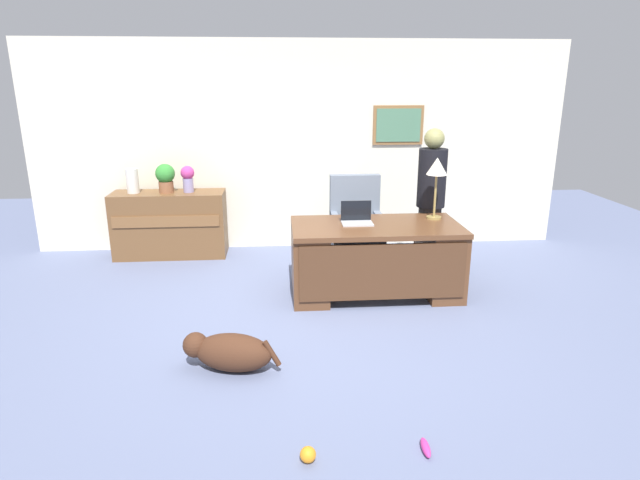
# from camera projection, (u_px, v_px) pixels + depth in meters

# --- Properties ---
(ground_plane) EXTENTS (12.00, 12.00, 0.00)m
(ground_plane) POSITION_uv_depth(u_px,v_px,m) (315.00, 327.00, 4.91)
(ground_plane) COLOR slate
(back_wall) EXTENTS (7.00, 0.16, 2.70)m
(back_wall) POSITION_uv_depth(u_px,v_px,m) (301.00, 147.00, 7.00)
(back_wall) COLOR beige
(back_wall) RESTS_ON ground_plane
(desk) EXTENTS (1.75, 0.90, 0.76)m
(desk) POSITION_uv_depth(u_px,v_px,m) (376.00, 257.00, 5.55)
(desk) COLOR brown
(desk) RESTS_ON ground_plane
(credenza) EXTENTS (1.41, 0.50, 0.84)m
(credenza) POSITION_uv_depth(u_px,v_px,m) (170.00, 224.00, 6.81)
(credenza) COLOR brown
(credenza) RESTS_ON ground_plane
(armchair) EXTENTS (0.60, 0.59, 1.11)m
(armchair) POSITION_uv_depth(u_px,v_px,m) (356.00, 228.00, 6.34)
(armchair) COLOR slate
(armchair) RESTS_ON ground_plane
(person_standing) EXTENTS (0.32, 0.32, 1.69)m
(person_standing) POSITION_uv_depth(u_px,v_px,m) (431.00, 201.00, 6.05)
(person_standing) COLOR #262323
(person_standing) RESTS_ON ground_plane
(dog_lying) EXTENTS (0.78, 0.44, 0.30)m
(dog_lying) POSITION_uv_depth(u_px,v_px,m) (229.00, 352.00, 4.15)
(dog_lying) COLOR #472819
(dog_lying) RESTS_ON ground_plane
(laptop) EXTENTS (0.32, 0.22, 0.22)m
(laptop) POSITION_uv_depth(u_px,v_px,m) (357.00, 218.00, 5.53)
(laptop) COLOR #B2B5BA
(laptop) RESTS_ON desk
(desk_lamp) EXTENTS (0.22, 0.22, 0.66)m
(desk_lamp) POSITION_uv_depth(u_px,v_px,m) (437.00, 170.00, 5.57)
(desk_lamp) COLOR #9E8447
(desk_lamp) RESTS_ON desk
(vase_with_flowers) EXTENTS (0.17, 0.17, 0.33)m
(vase_with_flowers) POSITION_uv_depth(u_px,v_px,m) (188.00, 177.00, 6.65)
(vase_with_flowers) COLOR #9288B5
(vase_with_flowers) RESTS_ON credenza
(vase_empty) EXTENTS (0.15, 0.15, 0.30)m
(vase_empty) POSITION_uv_depth(u_px,v_px,m) (132.00, 181.00, 6.61)
(vase_empty) COLOR silver
(vase_empty) RESTS_ON credenza
(potted_plant) EXTENTS (0.24, 0.24, 0.36)m
(potted_plant) POSITION_uv_depth(u_px,v_px,m) (165.00, 177.00, 6.63)
(potted_plant) COLOR brown
(potted_plant) RESTS_ON credenza
(dog_toy_ball) EXTENTS (0.10, 0.10, 0.10)m
(dog_toy_ball) POSITION_uv_depth(u_px,v_px,m) (308.00, 455.00, 3.16)
(dog_toy_ball) COLOR orange
(dog_toy_ball) RESTS_ON ground_plane
(dog_toy_bone) EXTENTS (0.06, 0.18, 0.05)m
(dog_toy_bone) POSITION_uv_depth(u_px,v_px,m) (426.00, 448.00, 3.26)
(dog_toy_bone) COLOR #D8338C
(dog_toy_bone) RESTS_ON ground_plane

